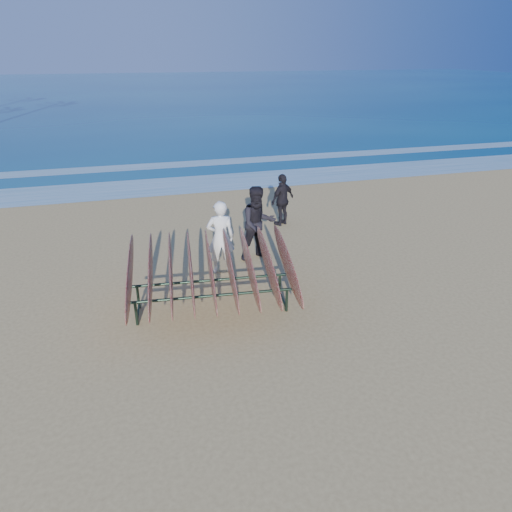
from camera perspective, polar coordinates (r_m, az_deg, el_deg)
The scene contains 8 objects.
ground at distance 9.23m, azimuth 1.33°, elevation -7.38°, with size 120.00×120.00×0.00m, color tan.
ocean at distance 62.72m, azimuth -14.04°, elevation 19.44°, with size 160.00×160.00×0.00m, color navy.
foam_near at distance 18.30m, azimuth -7.74°, elevation 8.90°, with size 160.00×160.00×0.00m, color white.
foam_far at distance 21.67m, azimuth -9.10°, elevation 11.27°, with size 160.00×160.00×0.00m, color white.
surfboard_rack at distance 9.02m, azimuth -5.70°, elevation -1.68°, with size 3.41×3.03×1.49m.
person_white at distance 10.60m, azimuth -4.45°, elevation 2.32°, with size 0.64×0.42×1.77m, color silver.
person_dark_a at distance 11.25m, azimuth 0.28°, elevation 4.05°, with size 0.91×0.71×1.88m, color black.
person_dark_b at distance 13.65m, azimuth 3.33°, elevation 7.04°, with size 0.91×0.38×1.56m, color black.
Camera 1 is at (-2.28, -7.49, 4.88)m, focal length 32.00 mm.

